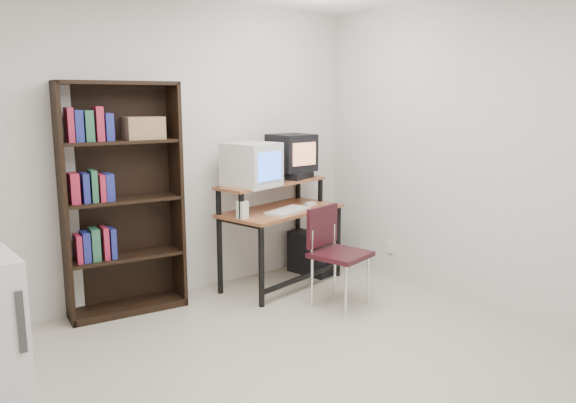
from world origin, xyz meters
TOP-DOWN VIEW (x-y plane):
  - floor at (0.00, 0.00)m, footprint 4.00×4.00m
  - back_wall at (0.00, 2.00)m, footprint 4.00×0.01m
  - right_wall at (2.00, 0.00)m, footprint 0.01×4.00m
  - computer_desk at (0.97, 1.62)m, footprint 1.29×0.84m
  - crt_monitor at (0.68, 1.65)m, footprint 0.51×0.51m
  - vcr at (1.26, 1.77)m, footprint 0.44×0.39m
  - crt_tv at (1.26, 1.82)m, footprint 0.40×0.40m
  - cd_spindle at (0.99, 1.66)m, footprint 0.13×0.13m
  - keyboard at (0.95, 1.46)m, footprint 0.51×0.35m
  - mousepad at (1.32, 1.60)m, footprint 0.26×0.24m
  - mouse at (1.32, 1.59)m, footprint 0.11×0.07m
  - desk_speaker at (0.46, 1.46)m, footprint 0.09×0.09m
  - pc_tower at (1.40, 1.70)m, footprint 0.28×0.48m
  - school_chair at (1.02, 0.91)m, footprint 0.51×0.51m
  - bookshelf at (-0.46, 1.86)m, footprint 0.97×0.41m
  - wall_outlet at (1.99, 1.15)m, footprint 0.02×0.08m

SIDE VIEW (x-z plane):
  - floor at x=0.00m, z-range -0.01..0.00m
  - pc_tower at x=1.40m, z-range 0.00..0.42m
  - wall_outlet at x=1.99m, z-range 0.24..0.36m
  - school_chair at x=1.02m, z-range 0.10..0.95m
  - computer_desk at x=0.97m, z-range 0.19..1.18m
  - mousepad at x=1.32m, z-range 0.72..0.73m
  - keyboard at x=0.95m, z-range 0.72..0.75m
  - mouse at x=1.32m, z-range 0.73..0.76m
  - desk_speaker at x=0.46m, z-range 0.72..0.89m
  - bookshelf at x=-0.46m, z-range 0.02..1.91m
  - cd_spindle at x=0.99m, z-range 0.97..1.02m
  - vcr at x=1.26m, z-range 0.97..1.05m
  - crt_monitor at x=0.68m, z-range 0.97..1.36m
  - crt_tv at x=1.26m, z-range 1.05..1.41m
  - back_wall at x=0.00m, z-range 0.00..2.60m
  - right_wall at x=2.00m, z-range 0.00..2.60m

